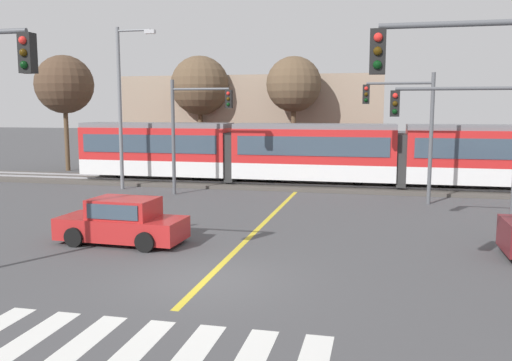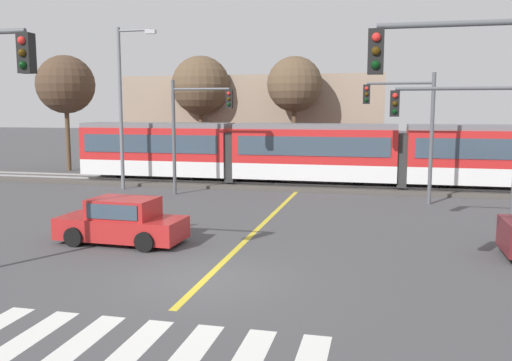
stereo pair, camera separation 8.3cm
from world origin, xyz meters
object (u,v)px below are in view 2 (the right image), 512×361
Objects in this scene: traffic_light_mid_right at (470,130)px; bare_tree_far_west at (65,85)px; traffic_light_far_left at (193,120)px; light_rail_tram at (315,152)px; traffic_light_near_right at (494,116)px; street_lamp_west at (124,99)px; bare_tree_west at (201,86)px; bare_tree_east at (295,85)px; traffic_light_far_right at (408,119)px; sedan_crossing at (122,222)px.

traffic_light_mid_right is 0.69× the size of bare_tree_far_west.
bare_tree_far_west reaches higher than traffic_light_far_left.
light_rail_tram is at bearing 121.05° from traffic_light_mid_right.
traffic_light_far_left is 0.89× the size of traffic_light_near_right.
traffic_light_far_left is at bearing -14.50° from street_lamp_west.
bare_tree_east is (6.72, -1.25, -0.05)m from bare_tree_west.
traffic_light_near_right is (0.97, -14.75, 0.34)m from traffic_light_far_right.
traffic_light_far_right reaches higher than light_rail_tram.
traffic_light_far_right is 0.74× the size of bare_tree_far_west.
light_rail_tram is 3.61× the size of bare_tree_east.
bare_tree_east reaches higher than traffic_light_mid_right.
traffic_light_near_right is (-0.76, -8.05, 0.57)m from traffic_light_mid_right.
traffic_light_near_right is 0.85× the size of bare_tree_east.
street_lamp_west is (-14.99, 1.23, 1.01)m from traffic_light_far_right.
traffic_light_far_right is at bearing -35.64° from bare_tree_west.
light_rail_tram is 7.30m from traffic_light_far_left.
traffic_light_mid_right reaches higher than sedan_crossing.
traffic_light_mid_right is (12.32, -6.80, -0.11)m from traffic_light_far_left.
traffic_light_far_left is 15.40m from bare_tree_far_west.
bare_tree_far_west is (-24.93, 15.35, 2.38)m from traffic_light_mid_right.
bare_tree_far_west reaches higher than traffic_light_far_right.
traffic_light_near_right is 24.42m from bare_tree_east.
traffic_light_far_left is 14.07m from traffic_light_mid_right.
sedan_crossing is 13.26m from street_lamp_west.
bare_tree_east reaches higher than sedan_crossing.
bare_tree_far_west reaches higher than traffic_light_near_right.
traffic_light_near_right is at bearing -52.09° from traffic_light_far_left.
sedan_crossing is 0.72× the size of traffic_light_far_left.
street_lamp_west reaches higher than traffic_light_mid_right.
traffic_light_mid_right is at bearing -75.51° from traffic_light_far_right.
traffic_light_mid_right is at bearing -25.39° from street_lamp_west.
light_rail_tram is 4.73× the size of traffic_light_far_left.
traffic_light_far_left is 0.74× the size of bare_tree_west.
light_rail_tram is 4.91× the size of traffic_light_mid_right.
traffic_light_far_left is 10.59m from traffic_light_far_right.
street_lamp_west is at bearing -163.60° from light_rail_tram.
street_lamp_west is 1.09× the size of bare_tree_west.
traffic_light_far_left is 4.68m from street_lamp_west.
bare_tree_east reaches higher than traffic_light_far_right.
street_lamp_west reaches higher than bare_tree_east.
bare_tree_west is 6.83m from bare_tree_east.
traffic_light_far_right is 10.90m from bare_tree_east.
bare_tree_east is (2.82, 18.43, 5.26)m from sedan_crossing.
traffic_light_far_left is at bearing -73.45° from bare_tree_west.
light_rail_tram is at bearing 71.87° from sedan_crossing.
traffic_light_mid_right is 22.38m from bare_tree_west.
traffic_light_far_right is (-1.73, 6.70, 0.23)m from traffic_light_mid_right.
traffic_light_far_right is 16.63m from bare_tree_west.
bare_tree_far_west is (-18.35, 4.43, 4.08)m from light_rail_tram.
traffic_light_near_right is at bearing -95.42° from traffic_light_mid_right.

